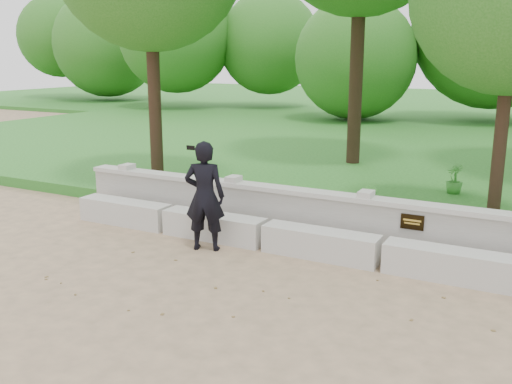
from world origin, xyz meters
TOP-DOWN VIEW (x-y plane):
  - ground at (0.00, 0.00)m, footprint 80.00×80.00m
  - lawn at (0.00, 14.00)m, footprint 40.00×22.00m
  - concrete_bench at (0.00, 1.90)m, footprint 11.90×0.45m
  - parapet_wall at (0.00, 2.60)m, footprint 12.50×0.35m
  - man_main at (-2.83, 1.37)m, footprint 0.77×0.71m
  - shrub_a at (-3.81, 3.92)m, footprint 0.32×0.29m
  - shrub_b at (-0.66, 3.30)m, footprint 0.47×0.45m
  - shrub_d at (0.31, 6.34)m, footprint 0.47×0.46m

SIDE VIEW (x-z plane):
  - ground at x=0.00m, z-range 0.00..0.00m
  - lawn at x=0.00m, z-range 0.00..0.25m
  - concrete_bench at x=0.00m, z-range 0.00..0.45m
  - parapet_wall at x=0.00m, z-range 0.01..0.91m
  - shrub_a at x=-3.81m, z-range 0.25..0.76m
  - shrub_d at x=0.31m, z-range 0.25..0.88m
  - shrub_b at x=-0.66m, z-range 0.25..0.91m
  - man_main at x=-2.83m, z-range 0.00..1.82m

